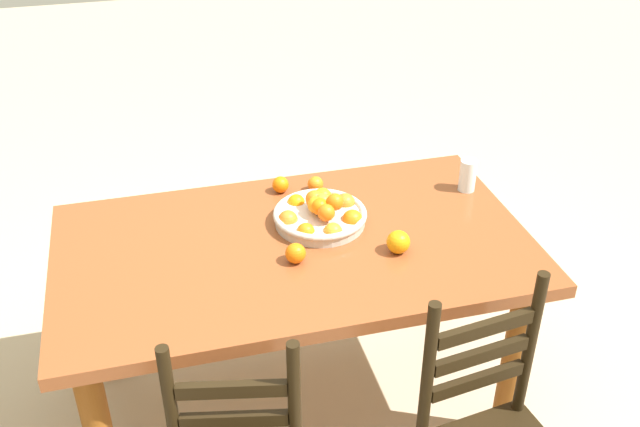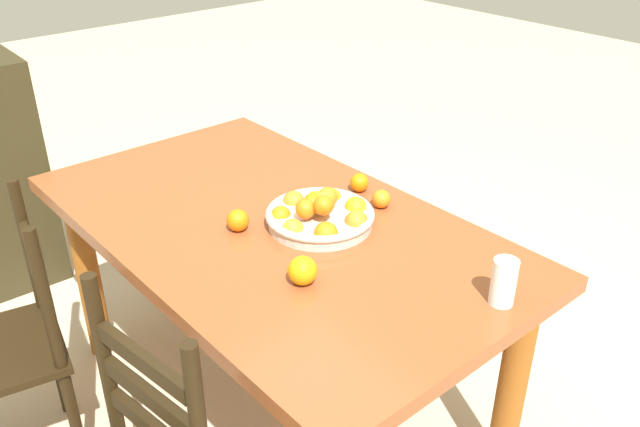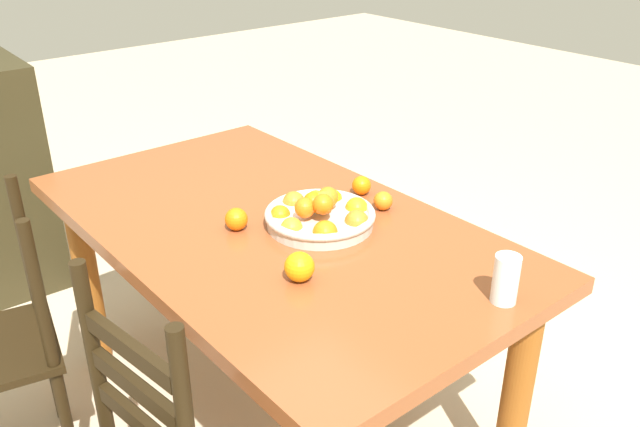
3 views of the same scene
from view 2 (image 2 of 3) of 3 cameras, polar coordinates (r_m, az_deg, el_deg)
name	(u,v)px [view 2 (image 2 of 3)]	position (r m, az deg, el deg)	size (l,w,h in m)	color
ground_plane	(279,403)	(2.54, -3.56, -15.84)	(12.00, 12.00, 0.00)	tan
dining_table	(272,252)	(2.14, -4.08, -3.28)	(1.62, 0.93, 0.77)	brown
chair_by_cabinet	(9,352)	(2.27, -24.99, -10.66)	(0.46, 0.46, 0.92)	black
fruit_bowl	(320,215)	(2.03, 0.03, -0.09)	(0.33, 0.33, 0.13)	beige
orange_loose_0	(238,220)	(2.02, -7.03, -0.58)	(0.07, 0.07, 0.07)	orange
orange_loose_1	(381,199)	(2.15, 5.25, 1.25)	(0.06, 0.06, 0.06)	orange
orange_loose_2	(359,183)	(2.25, 3.38, 2.65)	(0.06, 0.06, 0.06)	orange
orange_loose_3	(303,271)	(1.77, -1.50, -4.89)	(0.08, 0.08, 0.08)	orange
drinking_glass	(504,282)	(1.74, 15.41, -5.66)	(0.06, 0.06, 0.13)	silver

